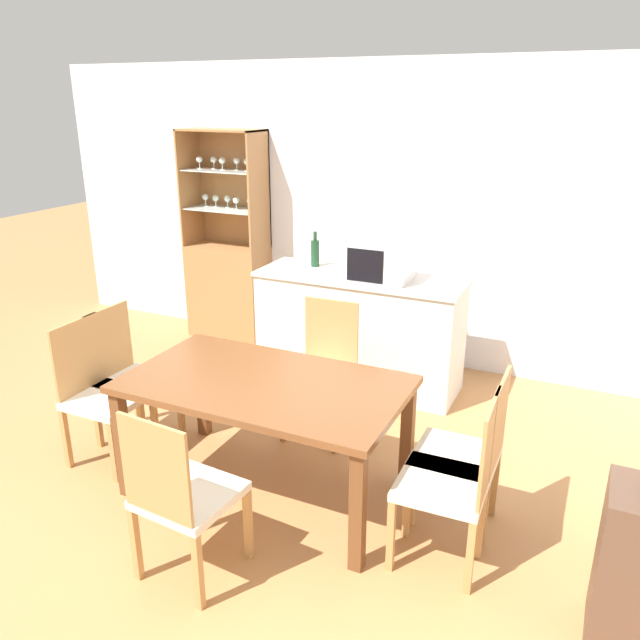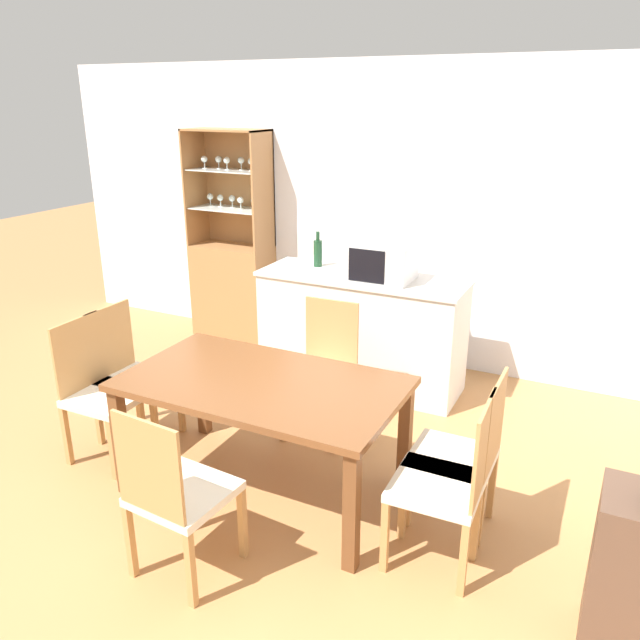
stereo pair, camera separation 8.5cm
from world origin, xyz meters
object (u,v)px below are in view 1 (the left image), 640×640
display_cabinet (229,277)px  microwave (381,261)px  dining_chair_side_left_near (101,394)px  dining_chair_head_far (323,371)px  dining_chair_side_left_far (130,377)px  dining_table (265,395)px  dining_chair_side_right_far (465,455)px  dining_chair_side_right_near (452,482)px  wine_bottle (315,252)px  dining_chair_head_near (182,495)px

display_cabinet → microwave: (1.74, -0.51, 0.47)m
dining_chair_side_left_near → dining_chair_head_far: (1.13, 0.93, 0.00)m
dining_chair_side_left_near → microwave: 2.23m
microwave → dining_chair_side_left_far: bearing=-130.4°
dining_table → dining_chair_side_right_far: 1.16m
dining_chair_head_far → dining_chair_side_right_near: (1.14, -0.93, 0.00)m
dining_chair_side_right_far → dining_chair_head_far: (-1.14, 0.65, 0.00)m
dining_chair_side_left_near → dining_chair_side_right_near: size_ratio=1.00×
dining_chair_side_left_near → dining_chair_side_left_far: size_ratio=1.00×
dining_chair_head_far → dining_chair_side_right_near: size_ratio=1.00×
dining_table → dining_chair_side_left_far: bearing=173.1°
wine_bottle → microwave: bearing=-11.9°
dining_chair_side_left_near → microwave: bearing=143.8°
microwave → wine_bottle: size_ratio=1.54×
dining_table → dining_chair_head_near: dining_chair_head_near is taller
display_cabinet → dining_chair_side_right_near: size_ratio=2.12×
dining_table → dining_chair_side_right_far: (1.13, 0.14, -0.17)m
microwave → wine_bottle: bearing=168.1°
dining_chair_head_near → dining_chair_side_right_near: 1.31m
display_cabinet → dining_chair_head_near: size_ratio=2.12×
dining_table → dining_chair_side_left_near: bearing=-173.1°
dining_chair_side_left_near → dining_chair_head_near: (1.13, -0.65, 0.00)m
dining_chair_side_right_near → dining_chair_head_far: bearing=49.2°
dining_chair_side_right_far → dining_chair_head_near: (-1.14, -0.93, 0.00)m
dining_chair_side_left_near → wine_bottle: bearing=161.0°
display_cabinet → dining_table: bearing=-52.5°
dining_chair_head_near → wine_bottle: (-0.51, 2.53, 0.58)m
dining_chair_side_right_near → dining_chair_side_left_far: same height
dining_chair_side_right_far → display_cabinet: bearing=54.3°
display_cabinet → microwave: 1.87m
display_cabinet → dining_chair_side_left_near: bearing=-77.8°
display_cabinet → dining_chair_side_left_near: 2.31m
dining_table → dining_chair_side_right_near: dining_chair_side_right_near is taller
display_cabinet → dining_chair_side_right_far: display_cabinet is taller
microwave → wine_bottle: 0.64m
dining_table → dining_chair_side_left_near: (-1.13, -0.14, -0.17)m
dining_chair_side_left_near → wine_bottle: (0.62, 1.87, 0.58)m
dining_chair_head_near → microwave: bearing=91.5°
display_cabinet → dining_chair_side_left_near: display_cabinet is taller
dining_chair_side_left_far → microwave: bearing=140.4°
dining_table → dining_chair_side_right_near: 1.15m
dining_chair_head_near → dining_chair_side_right_near: (1.14, 0.66, 0.00)m
display_cabinet → dining_chair_head_far: bearing=-39.3°
dining_chair_head_far → display_cabinet: bearing=-41.3°
dining_chair_side_right_far → dining_chair_side_right_near: size_ratio=1.00×
display_cabinet → dining_chair_side_left_far: bearing=-76.1°
dining_chair_head_near → display_cabinet: bearing=123.4°
dining_chair_side_right_near → dining_table: bearing=81.6°
dining_chair_side_right_far → dining_chair_head_far: 1.31m
dining_chair_head_near → dining_chair_side_right_near: bearing=34.3°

